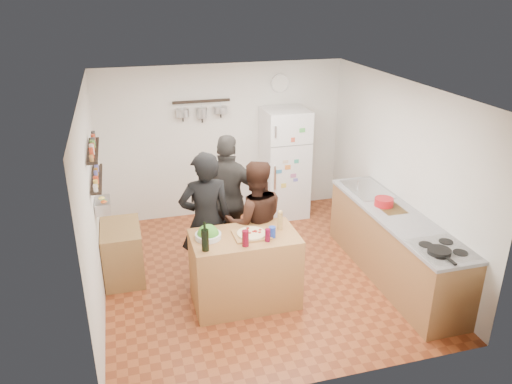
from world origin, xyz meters
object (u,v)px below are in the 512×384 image
object	(u,v)px
wine_bottle	(205,240)
person_center	(255,222)
prep_island	(245,269)
fridge	(285,163)
salad_bowl	(208,236)
salt_canister	(272,232)
skillet	(439,251)
red_bowl	(384,202)
pepper_mill	(280,222)
person_left	(206,221)
counter_run	(394,246)
side_table	(123,252)
person_back	(229,200)
wall_clock	(280,83)

from	to	relation	value
wine_bottle	person_center	world-z (taller)	person_center
prep_island	fridge	distance (m)	2.70
salad_bowl	salt_canister	world-z (taller)	salt_canister
skillet	red_bowl	bearing A→B (deg)	87.81
skillet	fridge	size ratio (longest dim) A/B	0.14
wine_bottle	fridge	xyz separation A→B (m)	(1.78, 2.56, -0.14)
pepper_mill	person_center	world-z (taller)	person_center
person_left	wine_bottle	bearing A→B (deg)	78.87
pepper_mill	person_left	size ratio (longest dim) A/B	0.11
prep_island	salt_canister	size ratio (longest dim) A/B	9.56
prep_island	wine_bottle	world-z (taller)	wine_bottle
person_left	counter_run	world-z (taller)	person_left
salt_canister	side_table	distance (m)	2.12
fridge	side_table	size ratio (longest dim) A/B	2.25
skillet	prep_island	bearing A→B (deg)	152.92
pepper_mill	person_back	world-z (taller)	person_back
salt_canister	fridge	bearing A→B (deg)	68.25
person_left	red_bowl	xyz separation A→B (m)	(2.34, -0.20, 0.07)
salt_canister	wall_clock	world-z (taller)	wall_clock
person_back	counter_run	distance (m)	2.28
pepper_mill	counter_run	xyz separation A→B (m)	(1.58, -0.01, -0.56)
counter_run	person_center	bearing A→B (deg)	166.10
wine_bottle	fridge	size ratio (longest dim) A/B	0.14
fridge	salt_canister	bearing A→B (deg)	-111.75
prep_island	skillet	world-z (taller)	skillet
person_left	wall_clock	size ratio (longest dim) A/B	6.03
salt_canister	person_center	size ratio (longest dim) A/B	0.08
salad_bowl	salt_canister	distance (m)	0.74
counter_run	person_back	bearing A→B (deg)	152.28
wall_clock	pepper_mill	bearing A→B (deg)	-107.61
red_bowl	wall_clock	xyz separation A→B (m)	(-0.70, 2.35, 1.18)
prep_island	red_bowl	bearing A→B (deg)	9.16
pepper_mill	person_back	bearing A→B (deg)	111.02
fridge	side_table	xyz separation A→B (m)	(-2.69, -1.35, -0.54)
person_center	counter_run	bearing A→B (deg)	170.45
person_back	prep_island	bearing A→B (deg)	111.86
red_bowl	fridge	xyz separation A→B (m)	(-0.70, 2.02, -0.07)
wall_clock	salad_bowl	bearing A→B (deg)	-123.01
wine_bottle	salt_canister	xyz separation A→B (m)	(0.80, 0.10, -0.06)
red_bowl	side_table	distance (m)	3.51
person_center	prep_island	bearing A→B (deg)	66.12
red_bowl	person_left	bearing A→B (deg)	175.24
pepper_mill	person_back	size ratio (longest dim) A/B	0.11
wine_bottle	counter_run	bearing A→B (deg)	5.82
prep_island	pepper_mill	size ratio (longest dim) A/B	6.33
wall_clock	fridge	bearing A→B (deg)	-90.00
person_center	fridge	size ratio (longest dim) A/B	0.92
wine_bottle	pepper_mill	distance (m)	0.99
person_back	wall_clock	size ratio (longest dim) A/B	6.07
prep_island	salad_bowl	size ratio (longest dim) A/B	4.13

